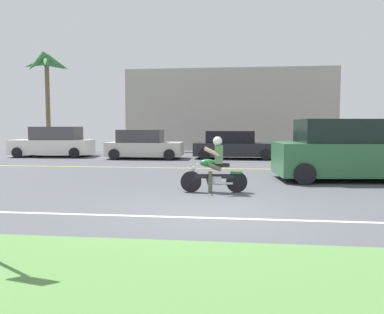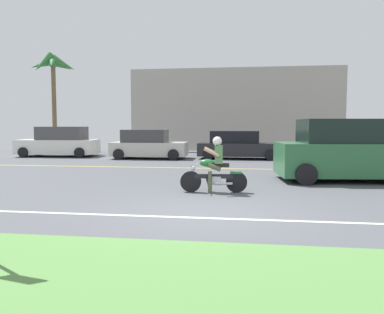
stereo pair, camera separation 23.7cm
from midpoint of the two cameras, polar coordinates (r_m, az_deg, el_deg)
name	(u,v)px [view 2 (the right image)]	position (r m, az deg, el deg)	size (l,w,h in m)	color
ground	(217,189)	(10.99, 4.18, -4.70)	(56.00, 30.00, 0.04)	#4C4F54
grass_median	(159,299)	(4.17, -3.09, -19.83)	(56.00, 3.80, 0.06)	#548442
lane_line_near	(202,218)	(7.57, 2.31, -8.77)	(50.40, 0.12, 0.01)	silver
lane_line_far	(227,169)	(16.06, 5.46, -1.67)	(50.40, 0.12, 0.01)	yellow
motorcyclist	(214,169)	(10.33, 3.88, -1.72)	(1.75, 0.57, 1.46)	black
suv_nearby	(351,151)	(13.48, 22.43, 0.82)	(4.77, 2.62, 1.95)	#2D663D
parked_car_0	(59,143)	(23.44, -18.34, 1.98)	(4.47, 2.20, 1.68)	white
parked_car_1	(148,145)	(20.95, -6.01, 1.73)	(3.97, 2.13, 1.52)	beige
parked_car_2	(238,146)	(20.86, 7.03, 1.63)	(4.35, 1.98, 1.46)	#232328
parked_car_3	(361,146)	(20.35, 23.47, 1.46)	(3.86, 2.02, 1.67)	#AD1E1E
palm_tree_0	(53,69)	(27.15, -19.17, 11.87)	(3.06, 3.00, 6.35)	brown
building_far	(236,111)	(28.85, 6.54, 6.66)	(14.37, 4.00, 5.61)	#A8A399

